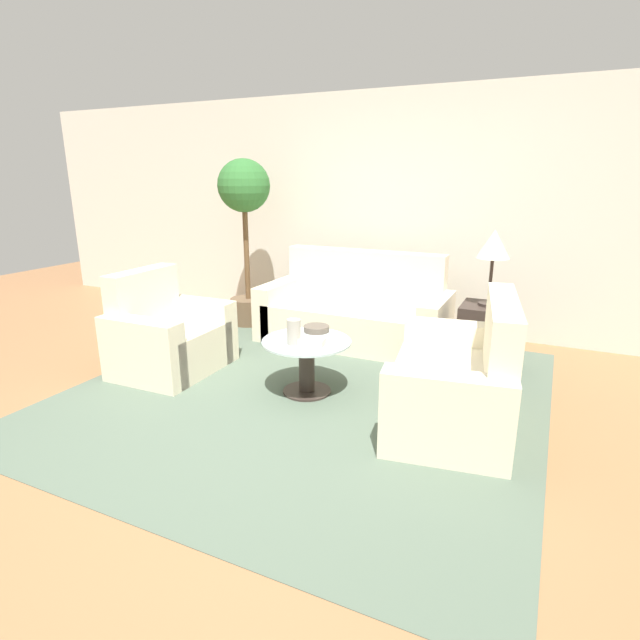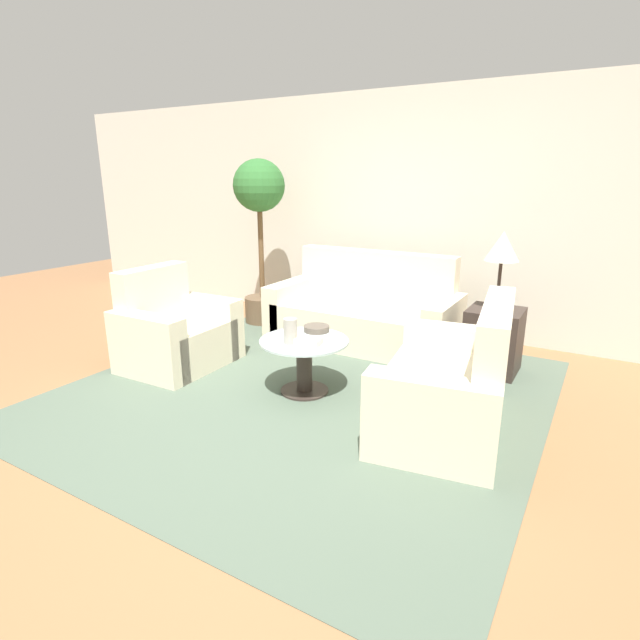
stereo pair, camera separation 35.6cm
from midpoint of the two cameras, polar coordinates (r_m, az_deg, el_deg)
ground_plane at (r=3.71m, az=-6.14°, el=-11.29°), size 14.00×14.00×0.00m
wall_back at (r=5.80m, az=10.54°, el=11.94°), size 10.00×0.06×2.60m
rug at (r=4.12m, az=0.72°, el=-8.18°), size 3.63×3.64×0.01m
sofa_main at (r=5.27m, az=7.07°, el=0.53°), size 1.94×0.83×0.94m
armchair at (r=4.76m, az=-14.32°, el=-1.64°), size 0.79×0.97×0.90m
loveseat at (r=3.63m, az=17.92°, el=-7.60°), size 0.98×1.43×0.92m
coffee_table at (r=4.01m, az=0.73°, el=-4.48°), size 0.71×0.71×0.45m
side_table at (r=4.76m, az=21.22°, el=-2.24°), size 0.46×0.46×0.58m
table_lamp at (r=4.58m, az=22.26°, el=7.49°), size 0.29×0.29×0.68m
potted_plant at (r=5.84m, az=-5.12°, el=11.93°), size 0.59×0.59×1.89m
vase at (r=3.85m, az=-0.77°, el=-1.31°), size 0.11×0.11×0.20m
bowl at (r=4.17m, az=2.05°, el=-1.01°), size 0.21×0.21×0.05m
book_stack at (r=3.85m, az=1.33°, el=-2.47°), size 0.21×0.16×0.05m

